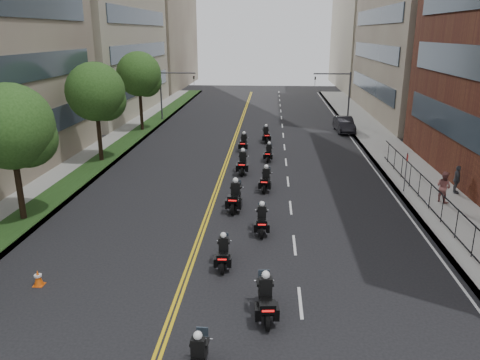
% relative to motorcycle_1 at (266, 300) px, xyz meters
% --- Properties ---
extents(sidewalk_right, '(4.00, 90.00, 0.15)m').
position_rel_motorcycle_1_xyz_m(sidewalk_right, '(10.10, 21.02, -0.62)').
color(sidewalk_right, gray).
rests_on(sidewalk_right, ground).
extents(sidewalk_left, '(4.00, 90.00, 0.15)m').
position_rel_motorcycle_1_xyz_m(sidewalk_left, '(-13.90, 21.02, -0.62)').
color(sidewalk_left, gray).
rests_on(sidewalk_left, ground).
extents(grass_strip, '(2.00, 90.00, 0.04)m').
position_rel_motorcycle_1_xyz_m(grass_strip, '(-13.10, 21.02, -0.52)').
color(grass_strip, '#193212').
rests_on(grass_strip, sidewalk_left).
extents(building_right_far, '(15.00, 28.00, 26.00)m').
position_rel_motorcycle_1_xyz_m(building_right_far, '(19.60, 74.02, 12.31)').
color(building_right_far, '#AFA98D').
rests_on(building_right_far, ground).
extents(building_left_far, '(16.00, 28.00, 26.00)m').
position_rel_motorcycle_1_xyz_m(building_left_far, '(-23.90, 74.02, 12.31)').
color(building_left_far, '#796759').
rests_on(building_left_far, ground).
extents(iron_fence, '(0.05, 28.00, 1.50)m').
position_rel_motorcycle_1_xyz_m(iron_fence, '(9.10, 8.02, 0.21)').
color(iron_fence, black).
rests_on(iron_fence, sidewalk_right).
extents(street_trees, '(4.40, 38.40, 7.98)m').
position_rel_motorcycle_1_xyz_m(street_trees, '(-12.95, 14.63, 4.44)').
color(street_trees, black).
rests_on(street_trees, ground).
extents(traffic_signal_right, '(4.09, 0.20, 5.60)m').
position_rel_motorcycle_1_xyz_m(traffic_signal_right, '(7.64, 38.02, 3.00)').
color(traffic_signal_right, '#3F3F44').
rests_on(traffic_signal_right, ground).
extents(traffic_signal_left, '(4.09, 0.20, 5.60)m').
position_rel_motorcycle_1_xyz_m(traffic_signal_left, '(-11.44, 38.02, 3.00)').
color(traffic_signal_left, '#3F3F44').
rests_on(traffic_signal_left, ground).
extents(motorcycle_1, '(0.66, 2.38, 1.76)m').
position_rel_motorcycle_1_xyz_m(motorcycle_1, '(0.00, 0.00, 0.00)').
color(motorcycle_1, black).
rests_on(motorcycle_1, ground).
extents(motorcycle_2, '(0.50, 2.11, 1.56)m').
position_rel_motorcycle_1_xyz_m(motorcycle_2, '(-1.87, 3.66, -0.08)').
color(motorcycle_2, black).
rests_on(motorcycle_2, ground).
extents(motorcycle_3, '(0.52, 2.23, 1.65)m').
position_rel_motorcycle_1_xyz_m(motorcycle_3, '(-0.30, 7.37, -0.04)').
color(motorcycle_3, black).
rests_on(motorcycle_3, ground).
extents(motorcycle_4, '(0.65, 2.56, 1.89)m').
position_rel_motorcycle_1_xyz_m(motorcycle_4, '(-1.89, 10.47, 0.05)').
color(motorcycle_4, black).
rests_on(motorcycle_4, ground).
extents(motorcycle_5, '(0.64, 2.27, 1.68)m').
position_rel_motorcycle_1_xyz_m(motorcycle_5, '(-0.19, 14.07, -0.03)').
color(motorcycle_5, black).
rests_on(motorcycle_5, ground).
extents(motorcycle_6, '(0.57, 2.49, 1.84)m').
position_rel_motorcycle_1_xyz_m(motorcycle_6, '(-1.90, 17.76, 0.03)').
color(motorcycle_6, black).
rests_on(motorcycle_6, ground).
extents(motorcycle_7, '(0.57, 2.08, 1.53)m').
position_rel_motorcycle_1_xyz_m(motorcycle_7, '(-0.06, 21.33, -0.09)').
color(motorcycle_7, black).
rests_on(motorcycle_7, ground).
extents(motorcycle_8, '(0.54, 2.27, 1.67)m').
position_rel_motorcycle_1_xyz_m(motorcycle_8, '(-2.22, 24.49, -0.03)').
color(motorcycle_8, black).
rests_on(motorcycle_8, ground).
extents(motorcycle_9, '(0.65, 2.26, 1.67)m').
position_rel_motorcycle_1_xyz_m(motorcycle_9, '(-0.37, 27.84, -0.03)').
color(motorcycle_9, black).
rests_on(motorcycle_9, ground).
extents(parked_sedan, '(1.79, 4.68, 1.52)m').
position_rel_motorcycle_1_xyz_m(parked_sedan, '(7.50, 33.15, 0.07)').
color(parked_sedan, black).
rests_on(parked_sedan, ground).
extents(pedestrian_b, '(1.07, 1.14, 1.85)m').
position_rel_motorcycle_1_xyz_m(pedestrian_b, '(10.24, 12.24, 0.38)').
color(pedestrian_b, '#9A5854').
rests_on(pedestrian_b, sidewalk_right).
extents(pedestrian_c, '(0.62, 1.10, 1.77)m').
position_rel_motorcycle_1_xyz_m(pedestrian_c, '(11.60, 13.87, 0.34)').
color(pedestrian_c, '#3E4046').
rests_on(pedestrian_c, sidewalk_right).
extents(traffic_cone, '(0.40, 0.40, 0.67)m').
position_rel_motorcycle_1_xyz_m(traffic_cone, '(-9.12, 1.60, -0.37)').
color(traffic_cone, '#DF510B').
rests_on(traffic_cone, ground).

